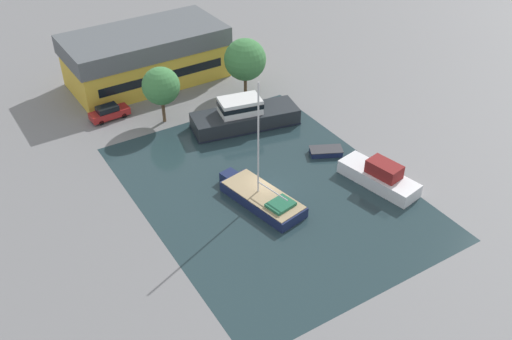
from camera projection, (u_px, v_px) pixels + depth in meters
ground_plane at (269, 190)px, 55.45m from camera, size 440.00×440.00×0.00m
water_canal at (269, 190)px, 55.44m from camera, size 23.67×31.55×0.01m
warehouse_building at (146, 56)px, 72.73m from camera, size 20.13×10.34×6.71m
quay_tree_near_building at (161, 86)px, 63.49m from camera, size 4.28×4.28×6.70m
quay_tree_by_water at (245, 60)px, 69.29m from camera, size 5.16×5.16×7.08m
parked_car at (109, 112)px, 66.13m from camera, size 4.66×2.01×1.70m
sailboat_moored at (262, 197)px, 53.54m from camera, size 4.96×10.03×12.46m
motor_cruiser at (244, 116)px, 64.54m from camera, size 12.74×6.34×3.56m
small_dinghy at (326, 151)px, 60.39m from camera, size 3.84×3.06×0.66m
cabin_boat at (380, 176)px, 55.64m from camera, size 4.28×8.59×2.73m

